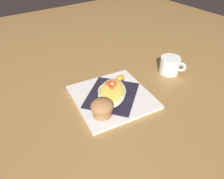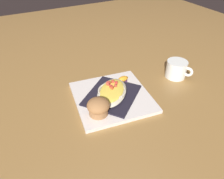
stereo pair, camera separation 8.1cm
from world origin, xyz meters
The scene contains 7 objects.
ground_plane centered at (0.00, 0.00, 0.00)m, with size 2.60×2.60×0.00m, color olive.
square_plate centered at (0.00, 0.00, 0.01)m, with size 0.29×0.29×0.01m, color silver.
folded_napkin centered at (0.00, 0.00, 0.02)m, with size 0.21×0.18×0.01m, color black.
gratin_dish centered at (0.00, 0.00, 0.04)m, with size 0.20×0.21×0.04m.
muffin centered at (-0.09, -0.07, 0.05)m, with size 0.08×0.08×0.06m.
orange_garnish centered at (0.09, 0.07, 0.02)m, with size 0.06×0.06×0.02m.
coffee_mug centered at (0.33, 0.01, 0.03)m, with size 0.09×0.11×0.08m.
Camera 1 is at (-0.37, -0.53, 0.53)m, focal length 33.68 mm.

